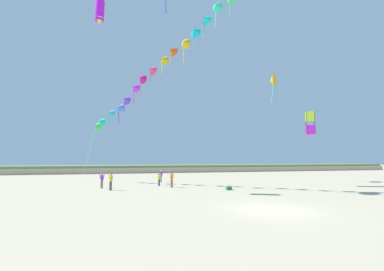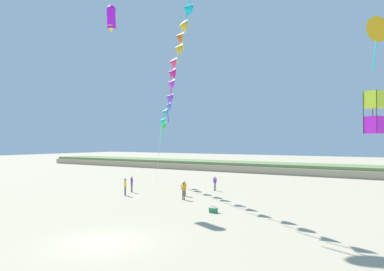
{
  "view_description": "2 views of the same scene",
  "coord_description": "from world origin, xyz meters",
  "px_view_note": "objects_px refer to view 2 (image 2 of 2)",
  "views": [
    {
      "loc": [
        -8.64,
        -14.17,
        3.1
      ],
      "look_at": [
        -1.42,
        13.72,
        5.71
      ],
      "focal_mm": 24.0,
      "sensor_mm": 36.0,
      "label": 1
    },
    {
      "loc": [
        13.75,
        -13.04,
        5.4
      ],
      "look_at": [
        -0.56,
        9.95,
        5.88
      ],
      "focal_mm": 32.0,
      "sensor_mm": 36.0,
      "label": 2
    }
  ],
  "objects_px": {
    "large_kite_low_lead": "(111,18)",
    "large_kite_high_solo": "(375,112)",
    "person_near_left": "(184,190)",
    "person_near_right": "(185,187)",
    "person_far_right": "(215,182)",
    "large_kite_outer_drift": "(375,31)",
    "person_mid_center": "(125,186)",
    "beach_cooler": "(213,210)",
    "person_far_left": "(132,183)"
  },
  "relations": [
    {
      "from": "person_near_left",
      "to": "large_kite_high_solo",
      "type": "distance_m",
      "value": 17.29
    },
    {
      "from": "large_kite_low_lead",
      "to": "large_kite_high_solo",
      "type": "bearing_deg",
      "value": -1.95
    },
    {
      "from": "person_near_right",
      "to": "large_kite_high_solo",
      "type": "relative_size",
      "value": 0.56
    },
    {
      "from": "person_mid_center",
      "to": "person_far_left",
      "type": "bearing_deg",
      "value": 115.73
    },
    {
      "from": "person_near_left",
      "to": "person_near_right",
      "type": "distance_m",
      "value": 2.21
    },
    {
      "from": "person_near_left",
      "to": "beach_cooler",
      "type": "distance_m",
      "value": 6.3
    },
    {
      "from": "large_kite_high_solo",
      "to": "beach_cooler",
      "type": "distance_m",
      "value": 12.95
    },
    {
      "from": "person_near_right",
      "to": "large_kite_high_solo",
      "type": "xyz_separation_m",
      "value": [
        17.04,
        -4.32,
        6.38
      ]
    },
    {
      "from": "person_near_right",
      "to": "large_kite_outer_drift",
      "type": "distance_m",
      "value": 21.63
    },
    {
      "from": "person_far_left",
      "to": "large_kite_low_lead",
      "type": "distance_m",
      "value": 17.25
    },
    {
      "from": "person_near_left",
      "to": "person_far_left",
      "type": "height_order",
      "value": "person_far_left"
    },
    {
      "from": "person_near_left",
      "to": "person_far_left",
      "type": "bearing_deg",
      "value": 172.26
    },
    {
      "from": "person_near_right",
      "to": "person_mid_center",
      "type": "relative_size",
      "value": 0.86
    },
    {
      "from": "person_mid_center",
      "to": "person_near_right",
      "type": "bearing_deg",
      "value": 30.2
    },
    {
      "from": "person_near_left",
      "to": "large_kite_outer_drift",
      "type": "relative_size",
      "value": 0.38
    },
    {
      "from": "person_near_right",
      "to": "large_kite_low_lead",
      "type": "relative_size",
      "value": 0.53
    },
    {
      "from": "person_far_right",
      "to": "large_kite_low_lead",
      "type": "distance_m",
      "value": 20.41
    },
    {
      "from": "person_far_left",
      "to": "large_kite_low_lead",
      "type": "height_order",
      "value": "large_kite_low_lead"
    },
    {
      "from": "person_far_left",
      "to": "large_kite_outer_drift",
      "type": "height_order",
      "value": "large_kite_outer_drift"
    },
    {
      "from": "person_near_right",
      "to": "large_kite_high_solo",
      "type": "bearing_deg",
      "value": -14.23
    },
    {
      "from": "person_far_left",
      "to": "large_kite_high_solo",
      "type": "relative_size",
      "value": 0.62
    },
    {
      "from": "person_mid_center",
      "to": "beach_cooler",
      "type": "bearing_deg",
      "value": -12.66
    },
    {
      "from": "person_mid_center",
      "to": "large_kite_high_solo",
      "type": "relative_size",
      "value": 0.64
    },
    {
      "from": "person_far_left",
      "to": "large_kite_outer_drift",
      "type": "bearing_deg",
      "value": 8.93
    },
    {
      "from": "person_mid_center",
      "to": "large_kite_low_lead",
      "type": "xyz_separation_m",
      "value": [
        -1.49,
        -0.53,
        17.01
      ]
    },
    {
      "from": "person_mid_center",
      "to": "person_far_right",
      "type": "relative_size",
      "value": 1.08
    },
    {
      "from": "person_mid_center",
      "to": "beach_cooler",
      "type": "xyz_separation_m",
      "value": [
        11.35,
        -2.55,
        -0.78
      ]
    },
    {
      "from": "person_near_left",
      "to": "person_mid_center",
      "type": "distance_m",
      "value": 6.35
    },
    {
      "from": "large_kite_low_lead",
      "to": "beach_cooler",
      "type": "distance_m",
      "value": 22.04
    },
    {
      "from": "person_near_right",
      "to": "person_far_right",
      "type": "relative_size",
      "value": 0.93
    },
    {
      "from": "person_far_left",
      "to": "large_kite_outer_drift",
      "type": "relative_size",
      "value": 0.39
    },
    {
      "from": "person_mid_center",
      "to": "large_kite_low_lead",
      "type": "height_order",
      "value": "large_kite_low_lead"
    },
    {
      "from": "person_far_right",
      "to": "beach_cooler",
      "type": "xyz_separation_m",
      "value": [
        5.36,
        -10.33,
        -0.71
      ]
    },
    {
      "from": "large_kite_outer_drift",
      "to": "beach_cooler",
      "type": "height_order",
      "value": "large_kite_outer_drift"
    },
    {
      "from": "person_mid_center",
      "to": "person_far_left",
      "type": "xyz_separation_m",
      "value": [
        -1.0,
        2.07,
        -0.04
      ]
    },
    {
      "from": "person_mid_center",
      "to": "large_kite_low_lead",
      "type": "distance_m",
      "value": 17.08
    },
    {
      "from": "person_mid_center",
      "to": "person_far_left",
      "type": "relative_size",
      "value": 1.04
    },
    {
      "from": "person_near_left",
      "to": "beach_cooler",
      "type": "xyz_separation_m",
      "value": [
        5.1,
        -3.64,
        -0.71
      ]
    },
    {
      "from": "large_kite_outer_drift",
      "to": "beach_cooler",
      "type": "bearing_deg",
      "value": -141.84
    },
    {
      "from": "person_far_right",
      "to": "large_kite_outer_drift",
      "type": "distance_m",
      "value": 20.86
    },
    {
      "from": "person_near_right",
      "to": "person_far_left",
      "type": "bearing_deg",
      "value": -171.51
    },
    {
      "from": "person_near_right",
      "to": "person_mid_center",
      "type": "distance_m",
      "value": 5.94
    },
    {
      "from": "person_far_left",
      "to": "person_mid_center",
      "type": "bearing_deg",
      "value": -64.27
    },
    {
      "from": "large_kite_low_lead",
      "to": "person_mid_center",
      "type": "bearing_deg",
      "value": 19.55
    },
    {
      "from": "person_near_left",
      "to": "large_kite_low_lead",
      "type": "height_order",
      "value": "large_kite_low_lead"
    },
    {
      "from": "large_kite_high_solo",
      "to": "person_near_right",
      "type": "bearing_deg",
      "value": 165.77
    },
    {
      "from": "large_kite_low_lead",
      "to": "large_kite_outer_drift",
      "type": "relative_size",
      "value": 0.67
    },
    {
      "from": "person_far_right",
      "to": "large_kite_outer_drift",
      "type": "relative_size",
      "value": 0.38
    },
    {
      "from": "person_mid_center",
      "to": "person_far_right",
      "type": "distance_m",
      "value": 9.82
    },
    {
      "from": "large_kite_outer_drift",
      "to": "person_mid_center",
      "type": "bearing_deg",
      "value": -165.46
    }
  ]
}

